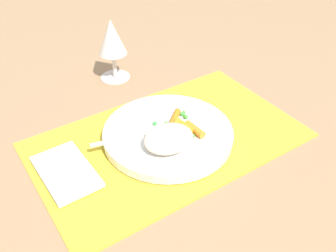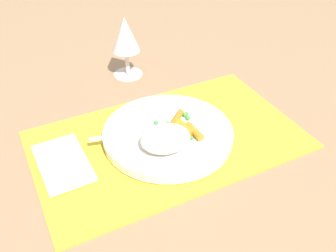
# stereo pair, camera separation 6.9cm
# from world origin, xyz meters

# --- Properties ---
(ground_plane) EXTENTS (2.40, 2.40, 0.00)m
(ground_plane) POSITION_xyz_m (0.00, 0.00, 0.00)
(ground_plane) COLOR #997551
(placemat) EXTENTS (0.52, 0.31, 0.01)m
(placemat) POSITION_xyz_m (0.00, 0.00, 0.00)
(placemat) COLOR gold
(placemat) RESTS_ON ground_plane
(plate) EXTENTS (0.25, 0.25, 0.02)m
(plate) POSITION_xyz_m (0.00, 0.00, 0.02)
(plate) COLOR white
(plate) RESTS_ON placemat
(rice_mound) EXTENTS (0.09, 0.08, 0.03)m
(rice_mound) POSITION_xyz_m (-0.02, -0.04, 0.04)
(rice_mound) COLOR beige
(rice_mound) RESTS_ON plate
(carrot_portion) EXTENTS (0.07, 0.10, 0.02)m
(carrot_portion) POSITION_xyz_m (0.02, -0.01, 0.03)
(carrot_portion) COLOR orange
(carrot_portion) RESTS_ON plate
(pea_scatter) EXTENTS (0.08, 0.09, 0.01)m
(pea_scatter) POSITION_xyz_m (0.03, -0.00, 0.03)
(pea_scatter) COLOR #4B9436
(pea_scatter) RESTS_ON plate
(fork) EXTENTS (0.19, 0.06, 0.01)m
(fork) POSITION_xyz_m (-0.03, 0.01, 0.03)
(fork) COLOR silver
(fork) RESTS_ON plate
(wine_glass) EXTENTS (0.07, 0.07, 0.15)m
(wine_glass) POSITION_xyz_m (0.03, 0.28, 0.10)
(wine_glass) COLOR silver
(wine_glass) RESTS_ON ground_plane
(napkin) EXTENTS (0.09, 0.14, 0.01)m
(napkin) POSITION_xyz_m (-0.20, 0.02, 0.01)
(napkin) COLOR white
(napkin) RESTS_ON placemat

